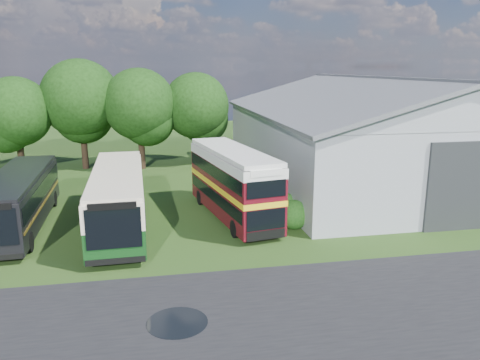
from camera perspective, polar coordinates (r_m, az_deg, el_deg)
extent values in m
plane|color=#1F3D13|center=(20.31, -3.86, -12.35)|extent=(120.00, 120.00, 0.00)
cube|color=black|center=(18.28, 7.10, -15.56)|extent=(60.00, 8.00, 0.02)
cylinder|color=black|center=(17.56, -7.67, -16.90)|extent=(2.20, 2.20, 0.01)
cube|color=gray|center=(38.67, 15.63, 4.01)|extent=(18.00, 24.00, 5.50)
cube|color=#2D3033|center=(28.64, 26.24, -0.68)|extent=(5.20, 0.18, 5.00)
cylinder|color=black|center=(43.66, -25.13, 2.64)|extent=(0.56, 0.56, 3.06)
sphere|color=black|center=(43.19, -25.63, 7.51)|extent=(5.78, 5.78, 5.78)
cylinder|color=black|center=(43.91, -18.43, 3.65)|extent=(0.56, 0.56, 3.60)
sphere|color=black|center=(43.42, -18.87, 9.38)|extent=(6.80, 6.80, 6.80)
cylinder|color=black|center=(42.56, -11.89, 3.57)|extent=(0.56, 0.56, 3.31)
sphere|color=black|center=(42.06, -12.16, 9.00)|extent=(6.26, 6.26, 6.26)
cylinder|color=black|center=(43.55, -5.27, 3.93)|extent=(0.56, 0.56, 3.17)
sphere|color=black|center=(43.07, -5.39, 9.01)|extent=(5.98, 5.98, 5.98)
sphere|color=#194714|center=(26.85, 6.53, -5.78)|extent=(1.70, 1.70, 1.70)
sphere|color=#194714|center=(28.66, 5.35, -4.48)|extent=(1.60, 1.60, 1.60)
sphere|color=#194714|center=(30.50, 4.31, -3.34)|extent=(1.80, 1.80, 1.80)
cube|color=#0F3812|center=(27.03, -14.64, -1.96)|extent=(3.14, 12.12, 3.00)
cube|color=#4D0B14|center=(27.85, -0.86, -0.17)|extent=(4.16, 10.02, 3.90)
cube|color=black|center=(28.99, -25.34, -2.03)|extent=(3.05, 11.40, 2.81)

